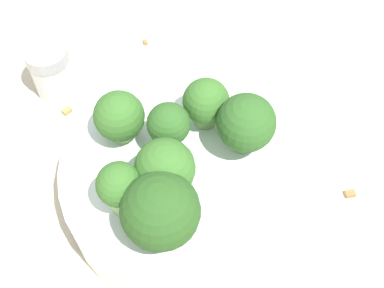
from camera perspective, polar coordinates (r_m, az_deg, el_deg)
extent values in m
plane|color=beige|center=(0.48, 0.00, -5.04)|extent=(3.00, 3.00, 0.00)
cylinder|color=silver|center=(0.46, 0.00, -3.69)|extent=(0.22, 0.22, 0.05)
cylinder|color=#84AD66|center=(0.42, -3.12, -3.83)|extent=(0.02, 0.02, 0.03)
sphere|color=#386B28|center=(0.40, -3.26, -2.33)|extent=(0.05, 0.05, 0.05)
cylinder|color=#8EB770|center=(0.41, -7.46, -5.68)|extent=(0.02, 0.02, 0.03)
sphere|color=#386B28|center=(0.39, -7.80, -4.29)|extent=(0.03, 0.03, 0.03)
cylinder|color=#8EB770|center=(0.45, -7.53, 1.65)|extent=(0.02, 0.02, 0.02)
sphere|color=#386B28|center=(0.43, -7.79, 2.97)|extent=(0.04, 0.04, 0.04)
cylinder|color=#7A9E5B|center=(0.45, 1.45, 3.26)|extent=(0.03, 0.03, 0.02)
sphere|color=#386B28|center=(0.44, 1.50, 4.59)|extent=(0.04, 0.04, 0.04)
cylinder|color=#7A9E5B|center=(0.44, 5.56, 0.65)|extent=(0.02, 0.02, 0.03)
sphere|color=#2D5B23|center=(0.42, 5.81, 2.28)|extent=(0.05, 0.05, 0.05)
cylinder|color=#84AD66|center=(0.43, -2.50, 0.49)|extent=(0.02, 0.02, 0.03)
sphere|color=#2D5B23|center=(0.42, -2.61, 2.07)|extent=(0.03, 0.03, 0.03)
cylinder|color=#7A9E5B|center=(0.40, -3.24, -8.49)|extent=(0.01, 0.01, 0.02)
sphere|color=#28511E|center=(0.38, -3.41, -7.14)|extent=(0.06, 0.06, 0.06)
cylinder|color=silver|center=(0.54, -14.47, 7.33)|extent=(0.04, 0.04, 0.05)
cylinder|color=#B7B7BC|center=(0.52, -15.16, 9.36)|extent=(0.04, 0.04, 0.01)
cube|color=olive|center=(0.49, 16.56, -4.98)|extent=(0.01, 0.01, 0.01)
cube|color=#AD7F4C|center=(0.54, -13.25, 3.60)|extent=(0.01, 0.01, 0.01)
cube|color=olive|center=(0.58, -5.02, 10.85)|extent=(0.01, 0.01, 0.01)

